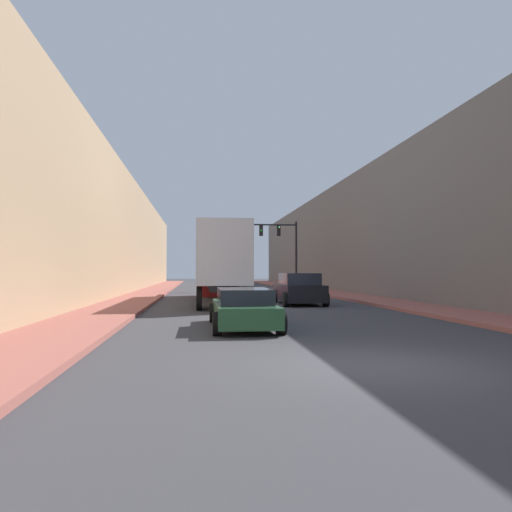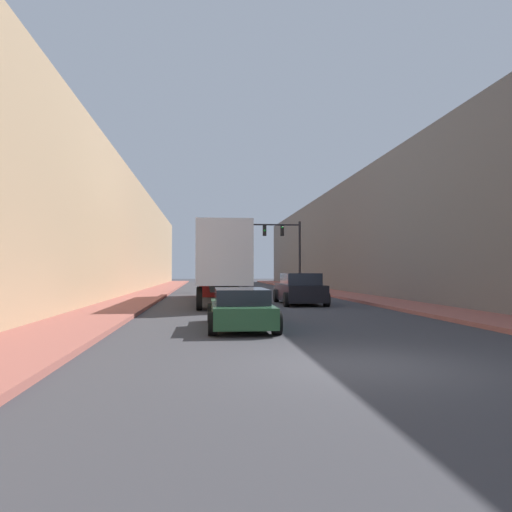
{
  "view_description": "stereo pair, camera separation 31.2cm",
  "coord_description": "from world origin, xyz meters",
  "px_view_note": "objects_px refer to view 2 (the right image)",
  "views": [
    {
      "loc": [
        -3.12,
        -8.9,
        1.73
      ],
      "look_at": [
        -0.6,
        12.8,
        2.38
      ],
      "focal_mm": 35.0,
      "sensor_mm": 36.0,
      "label": 1
    },
    {
      "loc": [
        -2.81,
        -8.94,
        1.73
      ],
      "look_at": [
        -0.6,
        12.8,
        2.38
      ],
      "focal_mm": 35.0,
      "sensor_mm": 36.0,
      "label": 2
    }
  ],
  "objects_px": {
    "sedan_car": "(240,309)",
    "suv_car": "(300,289)",
    "semi_truck": "(220,262)",
    "traffic_signal_gantry": "(280,241)"
  },
  "relations": [
    {
      "from": "sedan_car",
      "to": "suv_car",
      "type": "distance_m",
      "value": 10.96
    },
    {
      "from": "semi_truck",
      "to": "traffic_signal_gantry",
      "type": "bearing_deg",
      "value": 68.75
    },
    {
      "from": "semi_truck",
      "to": "traffic_signal_gantry",
      "type": "relative_size",
      "value": 2.35
    },
    {
      "from": "suv_car",
      "to": "sedan_car",
      "type": "bearing_deg",
      "value": -110.2
    },
    {
      "from": "semi_truck",
      "to": "sedan_car",
      "type": "xyz_separation_m",
      "value": [
        0.26,
        -12.79,
        -1.66
      ]
    },
    {
      "from": "semi_truck",
      "to": "suv_car",
      "type": "height_order",
      "value": "semi_truck"
    },
    {
      "from": "semi_truck",
      "to": "sedan_car",
      "type": "distance_m",
      "value": 12.9
    },
    {
      "from": "sedan_car",
      "to": "traffic_signal_gantry",
      "type": "xyz_separation_m",
      "value": [
        5.31,
        27.11,
        3.7
      ]
    },
    {
      "from": "semi_truck",
      "to": "sedan_car",
      "type": "relative_size",
      "value": 3.04
    },
    {
      "from": "sedan_car",
      "to": "semi_truck",
      "type": "bearing_deg",
      "value": 91.17
    }
  ]
}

